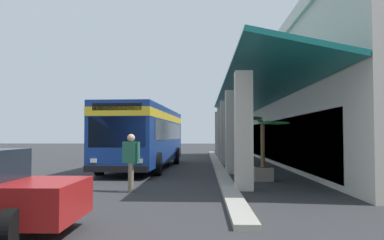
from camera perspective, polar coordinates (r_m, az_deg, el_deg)
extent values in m
plane|color=#2D2D30|center=(22.30, 10.80, -6.67)|extent=(120.00, 120.00, 0.00)
cube|color=#9E998E|center=(22.76, 3.70, -6.47)|extent=(31.43, 0.50, 0.12)
cube|color=beige|center=(25.05, 26.47, 1.80)|extent=(26.19, 12.59, 6.80)
cube|color=silver|center=(25.56, 26.31, 10.10)|extent=(26.49, 12.89, 0.60)
cube|color=beige|center=(33.18, 3.89, -2.03)|extent=(0.55, 0.55, 3.74)
cube|color=beige|center=(27.95, 4.30, -1.98)|extent=(0.55, 0.55, 3.74)
cube|color=beige|center=(22.72, 4.90, -1.90)|extent=(0.55, 0.55, 3.74)
cube|color=beige|center=(17.49, 5.86, -1.78)|extent=(0.55, 0.55, 3.74)
cube|color=beige|center=(12.27, 7.63, -1.56)|extent=(0.55, 0.55, 3.74)
cube|color=#146B66|center=(22.95, 8.19, 3.66)|extent=(26.19, 3.16, 0.82)
cube|color=#19232D|center=(23.08, 12.28, -3.03)|extent=(22.00, 0.08, 2.40)
cube|color=navy|center=(20.39, -6.90, -2.26)|extent=(11.11, 3.10, 2.75)
cube|color=yellow|center=(20.41, -6.89, 0.34)|extent=(11.13, 3.12, 0.36)
cube|color=#19232D|center=(20.69, -6.73, -1.63)|extent=(9.36, 3.04, 0.90)
cube|color=#19232D|center=(15.07, -11.04, -1.74)|extent=(0.17, 2.24, 1.20)
cube|color=black|center=(15.10, -11.02, 1.94)|extent=(0.16, 1.94, 0.28)
cube|color=black|center=(15.00, -11.21, -7.09)|extent=(0.32, 2.45, 0.24)
cube|color=silver|center=(14.84, -7.78, -6.01)|extent=(0.07, 0.24, 0.16)
cube|color=silver|center=(15.32, -14.35, -5.84)|extent=(0.07, 0.24, 0.16)
cube|color=silver|center=(21.92, -6.10, 1.65)|extent=(2.49, 1.90, 0.24)
cylinder|color=black|center=(16.63, -5.09, -6.48)|extent=(1.00, 0.30, 1.00)
cylinder|color=black|center=(17.24, -13.52, -6.28)|extent=(1.00, 0.30, 1.00)
cylinder|color=black|center=(23.26, -2.30, -5.29)|extent=(1.00, 0.30, 1.00)
cylinder|color=black|center=(23.70, -8.46, -5.21)|extent=(1.00, 0.30, 1.00)
cylinder|color=black|center=(8.12, -19.34, -12.06)|extent=(0.64, 0.22, 0.64)
cylinder|color=black|center=(6.49, -25.10, -14.48)|extent=(0.64, 0.22, 0.64)
cylinder|color=#726651|center=(11.85, -9.00, -8.47)|extent=(0.16, 0.16, 0.87)
cylinder|color=#726651|center=(12.12, -9.04, -8.33)|extent=(0.16, 0.16, 0.87)
cube|color=#26664C|center=(11.93, -9.00, -4.75)|extent=(0.43, 0.55, 0.65)
sphere|color=tan|center=(11.92, -8.99, -2.61)|extent=(0.24, 0.24, 0.24)
cylinder|color=#26664C|center=(11.70, -7.99, -4.65)|extent=(0.09, 0.09, 0.59)
cylinder|color=#26664C|center=(12.16, -9.97, -4.54)|extent=(0.09, 0.09, 0.59)
cube|color=gray|center=(14.97, 10.44, -7.85)|extent=(0.70, 0.70, 0.51)
cylinder|color=#332319|center=(14.95, 10.43, -6.84)|extent=(0.60, 0.60, 0.02)
cylinder|color=brown|center=(14.91, 10.41, -3.77)|extent=(0.16, 0.16, 1.62)
ellipsoid|color=#195123|center=(14.58, 11.02, -0.36)|extent=(0.77, 0.42, 0.18)
ellipsoid|color=#195123|center=(14.93, 12.37, -0.43)|extent=(0.34, 1.05, 0.18)
ellipsoid|color=#195123|center=(15.42, 10.05, -0.12)|extent=(1.03, 0.24, 0.18)
ellipsoid|color=#195123|center=(14.81, 9.06, 0.26)|extent=(0.33, 0.75, 0.18)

